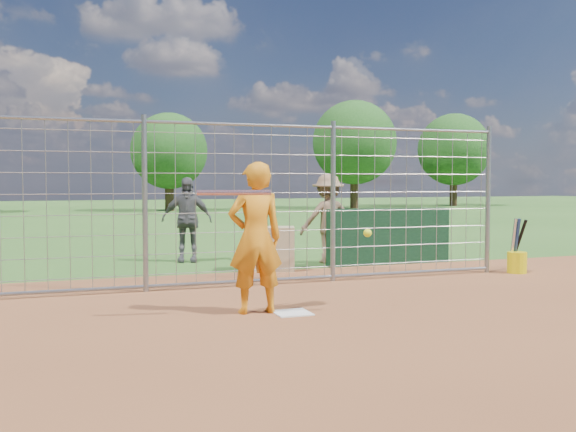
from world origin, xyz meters
name	(u,v)px	position (x,y,z in m)	size (l,w,h in m)	color
ground	(287,311)	(0.00, 0.00, 0.00)	(100.00, 100.00, 0.00)	#2D591E
infield_dirt	(409,380)	(0.00, -3.00, 0.01)	(18.00, 18.00, 0.00)	brown
home_plate	(292,313)	(0.00, -0.20, 0.01)	(0.43, 0.43, 0.02)	silver
dugout_wall	(389,236)	(3.40, 3.60, 0.55)	(2.60, 0.20, 1.10)	#11381E
batter	(255,238)	(-0.41, -0.01, 0.93)	(0.68, 0.45, 1.87)	orange
bystander_b	(187,220)	(-0.27, 5.31, 0.86)	(1.00, 0.42, 1.71)	#4F4F53
bystander_c	(328,219)	(2.36, 4.22, 0.89)	(1.14, 0.66, 1.77)	#836247
equipment_bin	(272,249)	(0.97, 3.53, 0.40)	(0.80, 0.55, 0.80)	tan
equipment_in_play	(268,203)	(-0.36, -0.36, 1.38)	(2.19, 0.22, 0.60)	silver
bucket_with_bats	(517,259)	(4.95, 1.76, 0.25)	(0.34, 0.39, 0.97)	yellow
backstop_fence	(244,205)	(0.00, 2.00, 1.26)	(9.08, 0.08, 2.60)	gray
tree_line	(171,144)	(3.13, 28.13, 3.71)	(44.66, 6.72, 6.48)	#3F2B19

